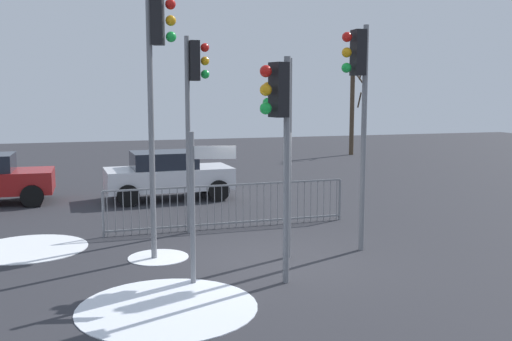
{
  "coord_description": "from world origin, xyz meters",
  "views": [
    {
      "loc": [
        -3.48,
        -10.57,
        3.28
      ],
      "look_at": [
        0.55,
        2.62,
        1.44
      ],
      "focal_mm": 41.43,
      "sensor_mm": 36.0,
      "label": 1
    }
  ],
  "objects_px": {
    "direction_sign_post": "(196,199)",
    "car_white_mid": "(168,174)",
    "traffic_light_rear_left": "(358,87)",
    "traffic_light_foreground_left": "(194,90)",
    "traffic_light_mid_left": "(281,113)",
    "traffic_light_foreground_right": "(279,119)",
    "traffic_light_mid_right": "(157,66)",
    "bare_tree_left": "(353,111)"
  },
  "relations": [
    {
      "from": "traffic_light_rear_left",
      "to": "traffic_light_mid_right",
      "type": "distance_m",
      "value": 4.01
    },
    {
      "from": "traffic_light_rear_left",
      "to": "bare_tree_left",
      "type": "relative_size",
      "value": 0.91
    },
    {
      "from": "traffic_light_mid_left",
      "to": "car_white_mid",
      "type": "height_order",
      "value": "traffic_light_mid_left"
    },
    {
      "from": "traffic_light_mid_right",
      "to": "direction_sign_post",
      "type": "relative_size",
      "value": 1.97
    },
    {
      "from": "traffic_light_mid_left",
      "to": "traffic_light_foreground_right",
      "type": "height_order",
      "value": "traffic_light_mid_left"
    },
    {
      "from": "traffic_light_rear_left",
      "to": "traffic_light_foreground_right",
      "type": "distance_m",
      "value": 2.78
    },
    {
      "from": "traffic_light_foreground_left",
      "to": "traffic_light_rear_left",
      "type": "bearing_deg",
      "value": 48.54
    },
    {
      "from": "traffic_light_foreground_right",
      "to": "traffic_light_mid_right",
      "type": "distance_m",
      "value": 2.91
    },
    {
      "from": "traffic_light_foreground_left",
      "to": "traffic_light_mid_left",
      "type": "bearing_deg",
      "value": 25.45
    },
    {
      "from": "traffic_light_mid_left",
      "to": "traffic_light_foreground_right",
      "type": "bearing_deg",
      "value": 178.44
    },
    {
      "from": "traffic_light_mid_right",
      "to": "bare_tree_left",
      "type": "relative_size",
      "value": 1.02
    },
    {
      "from": "traffic_light_rear_left",
      "to": "traffic_light_foreground_left",
      "type": "xyz_separation_m",
      "value": [
        -2.86,
        2.56,
        -0.05
      ]
    },
    {
      "from": "traffic_light_foreground_right",
      "to": "bare_tree_left",
      "type": "distance_m",
      "value": 21.61
    },
    {
      "from": "traffic_light_mid_left",
      "to": "bare_tree_left",
      "type": "height_order",
      "value": "bare_tree_left"
    },
    {
      "from": "traffic_light_foreground_left",
      "to": "bare_tree_left",
      "type": "distance_m",
      "value": 18.53
    },
    {
      "from": "traffic_light_mid_left",
      "to": "direction_sign_post",
      "type": "relative_size",
      "value": 1.5
    },
    {
      "from": "direction_sign_post",
      "to": "bare_tree_left",
      "type": "bearing_deg",
      "value": 70.69
    },
    {
      "from": "direction_sign_post",
      "to": "car_white_mid",
      "type": "distance_m",
      "value": 8.3
    },
    {
      "from": "traffic_light_rear_left",
      "to": "direction_sign_post",
      "type": "height_order",
      "value": "traffic_light_rear_left"
    },
    {
      "from": "traffic_light_mid_left",
      "to": "traffic_light_mid_right",
      "type": "xyz_separation_m",
      "value": [
        -2.29,
        0.61,
        0.89
      ]
    },
    {
      "from": "traffic_light_foreground_right",
      "to": "direction_sign_post",
      "type": "bearing_deg",
      "value": 58.29
    },
    {
      "from": "traffic_light_mid_left",
      "to": "traffic_light_foreground_left",
      "type": "distance_m",
      "value": 2.89
    },
    {
      "from": "bare_tree_left",
      "to": "traffic_light_mid_right",
      "type": "bearing_deg",
      "value": -126.56
    },
    {
      "from": "car_white_mid",
      "to": "bare_tree_left",
      "type": "relative_size",
      "value": 0.76
    },
    {
      "from": "car_white_mid",
      "to": "direction_sign_post",
      "type": "bearing_deg",
      "value": -97.15
    },
    {
      "from": "traffic_light_rear_left",
      "to": "traffic_light_mid_right",
      "type": "relative_size",
      "value": 0.89
    },
    {
      "from": "traffic_light_mid_left",
      "to": "traffic_light_foreground_left",
      "type": "relative_size",
      "value": 0.87
    },
    {
      "from": "traffic_light_rear_left",
      "to": "traffic_light_foreground_right",
      "type": "xyz_separation_m",
      "value": [
        -2.23,
        -1.57,
        -0.54
      ]
    },
    {
      "from": "traffic_light_mid_left",
      "to": "bare_tree_left",
      "type": "relative_size",
      "value": 0.78
    },
    {
      "from": "traffic_light_foreground_right",
      "to": "traffic_light_foreground_left",
      "type": "distance_m",
      "value": 4.2
    },
    {
      "from": "traffic_light_mid_left",
      "to": "car_white_mid",
      "type": "bearing_deg",
      "value": 28.42
    },
    {
      "from": "bare_tree_left",
      "to": "traffic_light_mid_left",
      "type": "bearing_deg",
      "value": -120.21
    },
    {
      "from": "traffic_light_foreground_right",
      "to": "bare_tree_left",
      "type": "xyz_separation_m",
      "value": [
        10.63,
        18.8,
        -0.53
      ]
    },
    {
      "from": "traffic_light_foreground_right",
      "to": "direction_sign_post",
      "type": "height_order",
      "value": "traffic_light_foreground_right"
    },
    {
      "from": "traffic_light_foreground_right",
      "to": "traffic_light_rear_left",
      "type": "bearing_deg",
      "value": -68.34
    },
    {
      "from": "traffic_light_mid_left",
      "to": "direction_sign_post",
      "type": "xyz_separation_m",
      "value": [
        -1.91,
        -1.11,
        -1.39
      ]
    },
    {
      "from": "traffic_light_foreground_left",
      "to": "bare_tree_left",
      "type": "xyz_separation_m",
      "value": [
        11.26,
        14.68,
        -1.01
      ]
    },
    {
      "from": "traffic_light_foreground_right",
      "to": "direction_sign_post",
      "type": "relative_size",
      "value": 1.47
    },
    {
      "from": "direction_sign_post",
      "to": "car_white_mid",
      "type": "relative_size",
      "value": 0.68
    },
    {
      "from": "traffic_light_foreground_right",
      "to": "traffic_light_mid_right",
      "type": "xyz_separation_m",
      "value": [
        -1.71,
        2.16,
        0.93
      ]
    },
    {
      "from": "direction_sign_post",
      "to": "car_white_mid",
      "type": "height_order",
      "value": "direction_sign_post"
    },
    {
      "from": "traffic_light_mid_left",
      "to": "direction_sign_post",
      "type": "bearing_deg",
      "value": 139.25
    }
  ]
}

